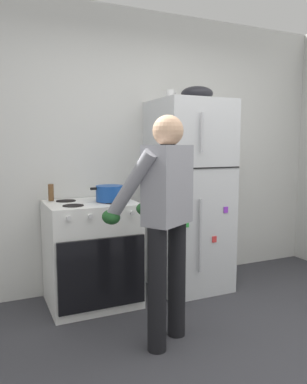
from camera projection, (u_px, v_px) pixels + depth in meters
kitchen_wall_back at (135, 150)px, 3.80m from camera, size 6.00×0.10×2.70m
refrigerator at (188, 196)px, 3.68m from camera, size 0.68×0.72×1.82m
stove_range at (92, 253)px, 3.32m from camera, size 0.76×0.67×0.91m
person_cook at (164, 210)px, 2.61m from camera, size 0.63×0.66×1.60m
red_pot at (110, 193)px, 3.29m from camera, size 0.34×0.24×0.14m
coffee_mug at (170, 95)px, 3.53m from camera, size 0.11×0.08×0.10m
pepper_mill at (51, 192)px, 3.32m from camera, size 0.05×0.05×0.15m
mixing_bowl at (197, 94)px, 3.59m from camera, size 0.30×0.30×0.14m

